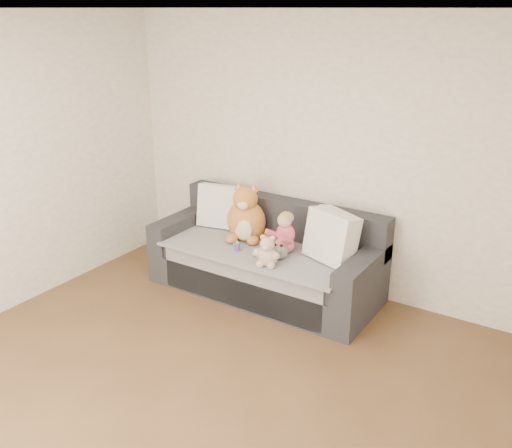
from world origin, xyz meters
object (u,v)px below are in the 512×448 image
at_px(sofa, 267,261).
at_px(plush_cat, 246,218).
at_px(teddy_bear, 267,254).
at_px(toddler, 283,236).
at_px(sippy_cup, 237,245).

relative_size(sofa, plush_cat, 3.63).
bearing_deg(teddy_bear, toddler, 82.58).
height_order(toddler, plush_cat, plush_cat).
bearing_deg(plush_cat, sippy_cup, -91.79).
bearing_deg(toddler, plush_cat, -168.88).
distance_m(sofa, toddler, 0.40).
distance_m(plush_cat, teddy_bear, 0.67).
bearing_deg(toddler, sippy_cup, -130.62).
bearing_deg(teddy_bear, sippy_cup, 148.25).
height_order(plush_cat, sippy_cup, plush_cat).
height_order(toddler, sippy_cup, toddler).
relative_size(teddy_bear, sippy_cup, 2.90).
distance_m(teddy_bear, sippy_cup, 0.44).
xyz_separation_m(plush_cat, teddy_bear, (0.50, -0.42, -0.10)).
bearing_deg(plush_cat, teddy_bear, -59.71).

